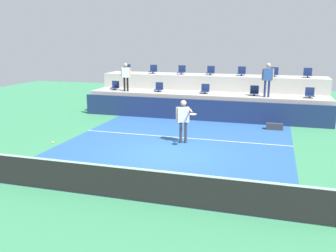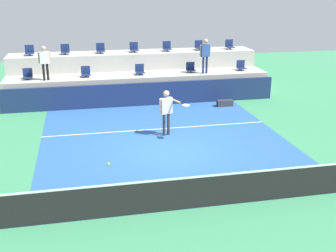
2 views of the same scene
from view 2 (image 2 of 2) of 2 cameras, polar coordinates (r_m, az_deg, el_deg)
name	(u,v)px [view 2 (image 2 of 2)]	position (r m, az deg, el deg)	size (l,w,h in m)	color
ground_plane	(170,151)	(14.73, 0.29, -3.42)	(40.00, 40.00, 0.00)	#388456
court_inner_paint	(164,141)	(15.64, -0.48, -2.06)	(9.00, 10.00, 0.01)	#285693
court_service_line	(158,129)	(16.93, -1.43, -0.41)	(9.00, 0.06, 0.00)	white
tennis_net	(203,190)	(11.00, 4.77, -8.67)	(10.48, 0.08, 1.07)	black
sponsor_backboard	(144,94)	(20.18, -3.33, 4.32)	(13.00, 0.16, 1.10)	navy
seating_tier_lower	(140,86)	(21.41, -3.86, 5.35)	(13.00, 1.80, 1.25)	#ADAAA3
seating_tier_upper	(135,71)	(23.07, -4.54, 7.38)	(13.00, 1.80, 2.10)	#ADAAA3
stadium_chair_lower_far_left	(28,75)	(21.11, -18.46, 6.58)	(0.44, 0.40, 0.52)	#2D2D33
stadium_chair_lower_left	(86,72)	(20.97, -11.07, 7.12)	(0.44, 0.40, 0.52)	#2D2D33
stadium_chair_lower_center	(140,70)	(21.17, -3.84, 7.53)	(0.44, 0.40, 0.52)	#2D2D33
stadium_chair_lower_right	(191,68)	(21.69, 3.08, 7.81)	(0.44, 0.40, 0.52)	#2D2D33
stadium_chair_lower_far_right	(241,66)	(22.54, 9.87, 7.98)	(0.44, 0.40, 0.52)	#2D2D33
stadium_chair_upper_far_left	(29,51)	(22.73, -18.23, 9.59)	(0.44, 0.40, 0.52)	#2D2D33
stadium_chair_upper_left	(65,50)	(22.61, -13.75, 9.94)	(0.44, 0.40, 0.52)	#2D2D33
stadium_chair_upper_mid_left	(101,49)	(22.63, -9.12, 10.24)	(0.44, 0.40, 0.52)	#2D2D33
stadium_chair_upper_center	(134,48)	(22.79, -4.62, 10.47)	(0.44, 0.40, 0.52)	#2D2D33
stadium_chair_upper_mid_right	(167,47)	(23.08, -0.14, 10.63)	(0.44, 0.40, 0.52)	#2D2D33
stadium_chair_upper_right	(199,46)	(23.51, 4.22, 10.73)	(0.44, 0.40, 0.52)	#2D2D33
stadium_chair_upper_far_right	(230,45)	(24.06, 8.33, 10.77)	(0.44, 0.40, 0.52)	#2D2D33
tennis_player	(167,108)	(15.92, -0.15, 2.43)	(1.04, 1.14, 1.77)	#2D2D33
spectator_in_grey	(45,60)	(20.52, -16.36, 8.56)	(0.57, 0.24, 1.60)	black
spectator_leaning_on_rail	(205,53)	(21.36, 5.06, 9.86)	(0.60, 0.27, 1.73)	navy
tennis_ball	(108,164)	(10.77, -8.05, -5.12)	(0.07, 0.07, 0.07)	#CCE033
equipment_bag	(225,103)	(20.29, 7.69, 3.09)	(0.76, 0.28, 0.30)	#333338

